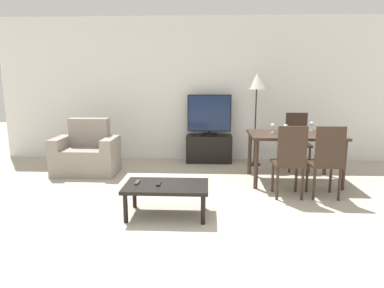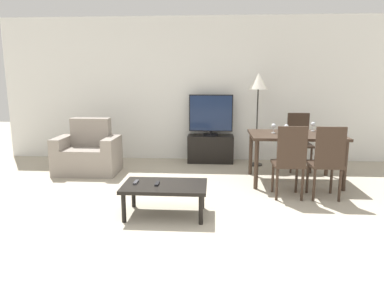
# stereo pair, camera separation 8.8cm
# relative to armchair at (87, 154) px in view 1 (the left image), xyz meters

# --- Properties ---
(ground_plane) EXTENTS (18.00, 18.00, 0.00)m
(ground_plane) POSITION_rel_armchair_xyz_m (1.75, -2.54, -0.32)
(ground_plane) COLOR #B2A893
(wall_back) EXTENTS (7.49, 0.06, 2.70)m
(wall_back) POSITION_rel_armchair_xyz_m (1.75, 1.14, 1.03)
(wall_back) COLOR white
(wall_back) RESTS_ON ground_plane
(armchair) EXTENTS (1.02, 0.65, 0.90)m
(armchair) POSITION_rel_armchair_xyz_m (0.00, 0.00, 0.00)
(armchair) COLOR gray
(armchair) RESTS_ON ground_plane
(tv_stand) EXTENTS (0.85, 0.38, 0.51)m
(tv_stand) POSITION_rel_armchair_xyz_m (2.04, 0.87, -0.07)
(tv_stand) COLOR black
(tv_stand) RESTS_ON ground_plane
(tv) EXTENTS (0.81, 0.28, 0.76)m
(tv) POSITION_rel_armchair_xyz_m (2.04, 0.87, 0.57)
(tv) COLOR black
(tv) RESTS_ON tv_stand
(coffee_table) EXTENTS (0.96, 0.57, 0.37)m
(coffee_table) POSITION_rel_armchair_xyz_m (1.55, -1.73, 0.01)
(coffee_table) COLOR black
(coffee_table) RESTS_ON ground_plane
(dining_table) EXTENTS (1.35, 0.88, 0.75)m
(dining_table) POSITION_rel_armchair_xyz_m (3.33, -0.32, 0.34)
(dining_table) COLOR #38281E
(dining_table) RESTS_ON ground_plane
(dining_chair_near) EXTENTS (0.40, 0.40, 0.98)m
(dining_chair_near) POSITION_rel_armchair_xyz_m (3.09, -1.08, 0.22)
(dining_chair_near) COLOR #38281E
(dining_chair_near) RESTS_ON ground_plane
(dining_chair_far) EXTENTS (0.40, 0.40, 0.98)m
(dining_chair_far) POSITION_rel_armchair_xyz_m (3.56, 0.43, 0.22)
(dining_chair_far) COLOR #38281E
(dining_chair_far) RESTS_ON ground_plane
(dining_chair_near_right) EXTENTS (0.40, 0.40, 0.98)m
(dining_chair_near_right) POSITION_rel_armchair_xyz_m (3.56, -1.08, 0.22)
(dining_chair_near_right) COLOR #38281E
(dining_chair_near_right) RESTS_ON ground_plane
(floor_lamp) EXTENTS (0.34, 0.34, 1.66)m
(floor_lamp) POSITION_rel_armchair_xyz_m (2.87, 0.68, 1.12)
(floor_lamp) COLOR black
(floor_lamp) RESTS_ON ground_plane
(remote_primary) EXTENTS (0.04, 0.15, 0.02)m
(remote_primary) POSITION_rel_armchair_xyz_m (1.46, -1.74, 0.06)
(remote_primary) COLOR black
(remote_primary) RESTS_ON coffee_table
(remote_secondary) EXTENTS (0.04, 0.15, 0.02)m
(remote_secondary) POSITION_rel_armchair_xyz_m (1.20, -1.70, 0.06)
(remote_secondary) COLOR #38383D
(remote_secondary) RESTS_ON coffee_table
(wine_glass_left) EXTENTS (0.07, 0.07, 0.15)m
(wine_glass_left) POSITION_rel_armchair_xyz_m (3.17, -0.37, 0.53)
(wine_glass_left) COLOR silver
(wine_glass_left) RESTS_ON dining_table
(wine_glass_center) EXTENTS (0.07, 0.07, 0.15)m
(wine_glass_center) POSITION_rel_armchair_xyz_m (3.00, -0.28, 0.53)
(wine_glass_center) COLOR silver
(wine_glass_center) RESTS_ON dining_table
(wine_glass_right) EXTENTS (0.07, 0.07, 0.15)m
(wine_glass_right) POSITION_rel_armchair_xyz_m (3.65, -0.04, 0.53)
(wine_glass_right) COLOR silver
(wine_glass_right) RESTS_ON dining_table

